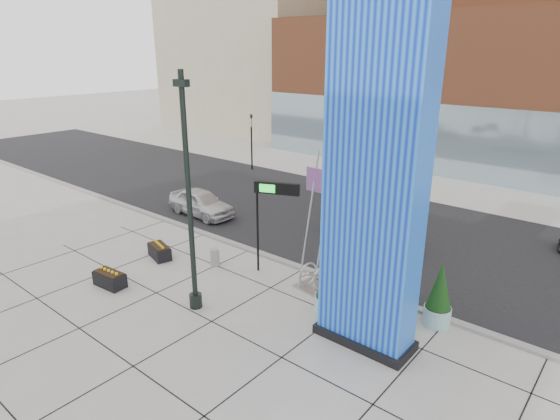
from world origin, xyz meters
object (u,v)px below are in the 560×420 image
Objects in this scene: lamp_post at (190,219)px; overhead_street_sign at (270,198)px; concrete_bollard at (215,257)px; car_silver_mid at (368,225)px; car_white_west at (201,203)px; public_art_sculpture at (327,259)px; blue_pylon at (374,192)px.

lamp_post is 2.12× the size of overhead_street_sign.
overhead_street_sign is at bearing 18.85° from concrete_bollard.
lamp_post is 4.41m from concrete_bollard.
lamp_post is at bearing 176.23° from car_silver_mid.
overhead_street_sign is (0.40, 3.51, -0.04)m from lamp_post.
car_silver_mid is at bearing 80.44° from lamp_post.
overhead_street_sign is 0.91× the size of car_white_west.
overhead_street_sign is at bearing -109.27° from car_white_west.
concrete_bollard is at bearing 175.79° from overhead_street_sign.
car_silver_mid reaches higher than concrete_bollard.
lamp_post is 9.96m from car_white_west.
car_white_west is (-7.09, 6.51, -2.56)m from lamp_post.
overhead_street_sign reaches higher than concrete_bollard.
concrete_bollard is (-4.86, -1.00, -1.01)m from public_art_sculpture.
concrete_bollard is at bearing -123.84° from car_white_west.
lamp_post reaches higher than public_art_sculpture.
overhead_street_sign is 8.45m from car_white_west.
blue_pylon is 2.64× the size of overhead_street_sign.
public_art_sculpture is at bearing 51.69° from lamp_post.
public_art_sculpture reaches higher than car_white_west.
public_art_sculpture is at bearing 11.58° from concrete_bollard.
blue_pylon is 2.29× the size of car_silver_mid.
concrete_bollard is 7.38m from car_silver_mid.
car_silver_mid is at bearing 119.31° from blue_pylon.
blue_pylon reaches higher than car_white_west.
concrete_bollard is 3.78m from overhead_street_sign.
public_art_sculpture is at bearing -103.06° from car_white_west.
public_art_sculpture is 5.71m from car_silver_mid.
blue_pylon is at bearing -25.49° from public_art_sculpture.
blue_pylon reaches higher than concrete_bollard.
car_white_west is 0.95× the size of car_silver_mid.
lamp_post is 1.52× the size of public_art_sculpture.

